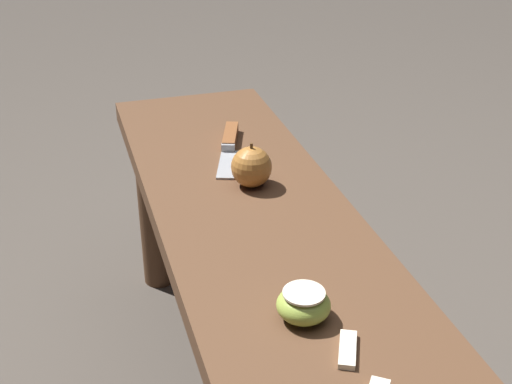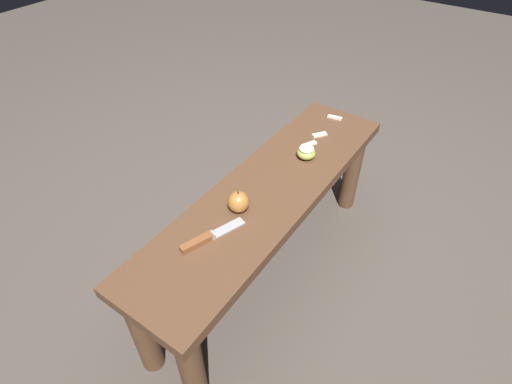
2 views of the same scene
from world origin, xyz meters
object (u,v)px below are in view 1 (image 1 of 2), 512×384
object	(u,v)px
knife	(229,143)
apple_whole	(251,167)
wooden_bench	(265,283)
apple_cut	(304,305)

from	to	relation	value
knife	apple_whole	xyz separation A→B (m)	(0.16, -0.00, 0.03)
wooden_bench	apple_cut	size ratio (longest dim) A/B	17.46
apple_whole	apple_cut	size ratio (longest dim) A/B	1.14
knife	apple_cut	xyz separation A→B (m)	(0.53, -0.04, 0.01)
apple_whole	apple_cut	distance (m)	0.37
wooden_bench	apple_whole	distance (m)	0.20
apple_cut	knife	bearing A→B (deg)	175.46
apple_whole	wooden_bench	bearing A→B (deg)	-7.84
knife	apple_cut	distance (m)	0.53
wooden_bench	knife	bearing A→B (deg)	175.66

